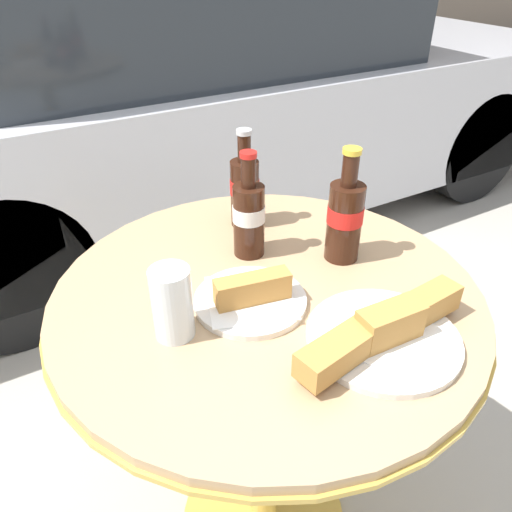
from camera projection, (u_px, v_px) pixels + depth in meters
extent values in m
cylinder|color=gold|center=(265.00, 424.00, 1.14)|extent=(0.07, 0.07, 0.74)
cylinder|color=gold|center=(267.00, 299.00, 0.95)|extent=(0.81, 0.81, 0.01)
cylinder|color=tan|center=(267.00, 293.00, 0.94)|extent=(0.80, 0.80, 0.02)
cylinder|color=#33190F|center=(344.00, 223.00, 0.98)|extent=(0.07, 0.07, 0.16)
cylinder|color=red|center=(345.00, 214.00, 0.97)|extent=(0.07, 0.07, 0.04)
cylinder|color=#33190F|center=(350.00, 170.00, 0.92)|extent=(0.03, 0.03, 0.06)
cylinder|color=gold|center=(352.00, 151.00, 0.90)|extent=(0.04, 0.04, 0.01)
cylinder|color=#33190F|center=(245.00, 194.00, 1.10)|extent=(0.06, 0.06, 0.15)
cylinder|color=red|center=(245.00, 186.00, 1.09)|extent=(0.06, 0.06, 0.03)
cylinder|color=#33190F|center=(244.00, 148.00, 1.04)|extent=(0.03, 0.03, 0.06)
cylinder|color=silver|center=(244.00, 132.00, 1.02)|extent=(0.03, 0.03, 0.01)
cylinder|color=#33190F|center=(249.00, 221.00, 0.99)|extent=(0.06, 0.06, 0.15)
cylinder|color=silver|center=(249.00, 213.00, 0.99)|extent=(0.07, 0.07, 0.03)
cylinder|color=#33190F|center=(248.00, 172.00, 0.94)|extent=(0.03, 0.03, 0.06)
cylinder|color=red|center=(248.00, 154.00, 0.92)|extent=(0.03, 0.03, 0.01)
cylinder|color=#C68923|center=(173.00, 310.00, 0.80)|extent=(0.06, 0.06, 0.10)
cylinder|color=silver|center=(172.00, 303.00, 0.79)|extent=(0.07, 0.07, 0.13)
cylinder|color=silver|center=(250.00, 301.00, 0.89)|extent=(0.20, 0.20, 0.01)
cube|color=white|center=(250.00, 297.00, 0.89)|extent=(0.19, 0.19, 0.00)
cube|color=#B77F3D|center=(253.00, 288.00, 0.87)|extent=(0.14, 0.06, 0.05)
cylinder|color=silver|center=(383.00, 338.00, 0.81)|extent=(0.25, 0.25, 0.01)
cube|color=white|center=(383.00, 335.00, 0.81)|extent=(0.19, 0.19, 0.00)
cube|color=#B77F3D|center=(337.00, 352.00, 0.74)|extent=(0.15, 0.07, 0.04)
cube|color=#B77F3D|center=(390.00, 323.00, 0.78)|extent=(0.11, 0.05, 0.06)
cube|color=#B77F3D|center=(429.00, 303.00, 0.84)|extent=(0.12, 0.05, 0.05)
cube|color=#B7B7BC|center=(216.00, 112.00, 2.79)|extent=(3.98, 1.75, 0.64)
cylinder|color=black|center=(313.00, 85.00, 3.96)|extent=(0.62, 0.21, 0.62)
cylinder|color=black|center=(471.00, 145.00, 2.84)|extent=(0.62, 0.21, 0.62)
cylinder|color=black|center=(7.00, 268.00, 1.81)|extent=(0.62, 0.21, 0.62)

